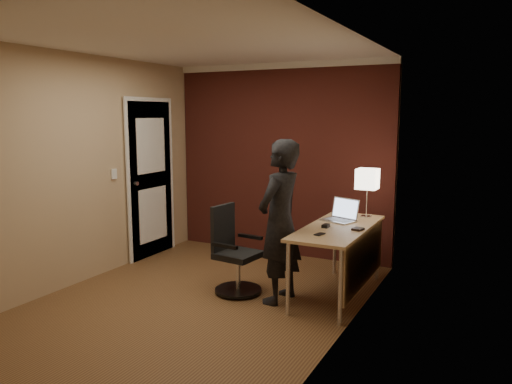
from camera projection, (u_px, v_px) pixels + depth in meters
The scene contains 9 objects.
room at pixel (248, 153), 6.28m from camera, with size 4.00×4.00×4.00m.
desk at pixel (345, 239), 5.02m from camera, with size 0.60×1.50×0.73m.
desk_lamp at pixel (367, 180), 5.41m from camera, with size 0.22×0.22×0.54m.
laptop at pixel (342, 215), 5.30m from camera, with size 0.40×0.36×0.23m.
mouse at pixel (326, 226), 4.98m from camera, with size 0.06×0.10×0.03m, color black.
phone at pixel (320, 234), 4.68m from camera, with size 0.06×0.12×0.01m, color black.
wallet at pixel (358, 229), 4.86m from camera, with size 0.09×0.11×0.02m, color black.
office_chair at pixel (234, 255), 5.19m from camera, with size 0.49×0.53×0.90m.
person at pixel (280, 222), 4.88m from camera, with size 0.59×0.39×1.62m, color black.
Camera 1 is at (2.66, -4.01, 1.85)m, focal length 35.00 mm.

